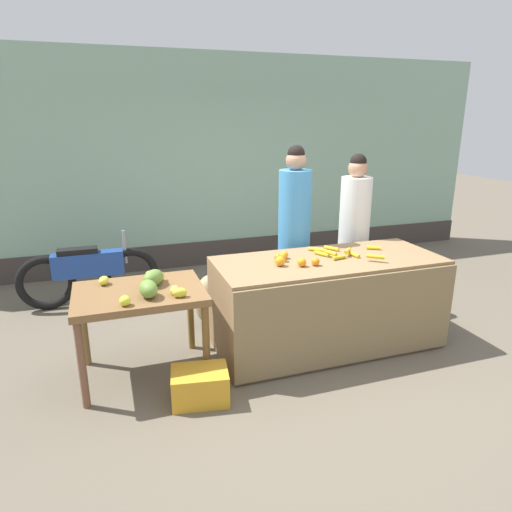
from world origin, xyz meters
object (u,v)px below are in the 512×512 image
Objects in this scene: vendor_woman_blue_shirt at (294,234)px; produce_crate at (200,385)px; produce_sack at (211,300)px; vendor_woman_white_shirt at (354,233)px; parked_motorcycle at (89,272)px.

vendor_woman_blue_shirt reaches higher than produce_crate.
vendor_woman_blue_shirt is 1.97m from produce_crate.
produce_sack is (-0.91, 0.10, -0.67)m from vendor_woman_blue_shirt.
parked_motorcycle is (-2.88, 1.06, -0.49)m from vendor_woman_white_shirt.
produce_sack is (1.22, -0.99, -0.12)m from parked_motorcycle.
vendor_woman_white_shirt is 3.11m from parked_motorcycle.
parked_motorcycle is at bearing 159.75° from vendor_woman_white_shirt.
produce_crate is 1.39m from produce_sack.
vendor_woman_blue_shirt is at bearing 43.00° from produce_crate.
produce_crate is at bearing -70.44° from parked_motorcycle.
produce_sack is at bearing 173.63° from vendor_woman_blue_shirt.
produce_sack is at bearing -39.04° from parked_motorcycle.
vendor_woman_blue_shirt is at bearing -6.37° from produce_sack.
vendor_woman_blue_shirt is 2.46m from parked_motorcycle.
produce_sack is (-1.65, 0.07, -0.61)m from vendor_woman_white_shirt.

